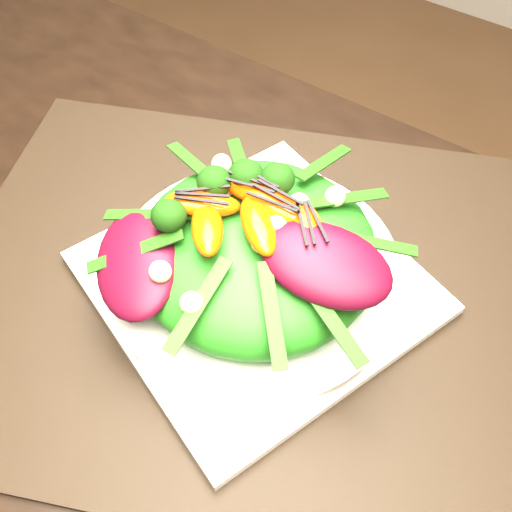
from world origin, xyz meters
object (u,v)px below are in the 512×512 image
Objects in this scene: salad_bowl at (256,273)px; lettuce_mound at (256,251)px; placemat at (256,287)px; plate_base at (256,282)px; orange_segment at (245,203)px.

lettuce_mound is at bearing 0.00° from salad_bowl.
plate_base reaches higher than placemat.
placemat is at bearing 0.00° from lettuce_mound.
plate_base is (0.00, 0.00, 0.01)m from placemat.
lettuce_mound is (0.00, 0.00, 0.03)m from salad_bowl.
lettuce_mound reaches higher than placemat.
placemat is at bearing 0.00° from plate_base.
lettuce_mound is at bearing 0.00° from placemat.
lettuce_mound reaches higher than salad_bowl.
salad_bowl is 0.03m from lettuce_mound.
plate_base is 0.01m from salad_bowl.
orange_segment reaches higher than lettuce_mound.
orange_segment is (-0.02, 0.01, 0.09)m from placemat.
salad_bowl is 1.24× the size of lettuce_mound.
placemat is 0.05m from lettuce_mound.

